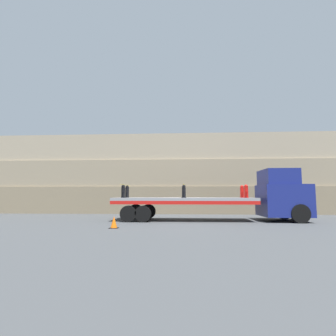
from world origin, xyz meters
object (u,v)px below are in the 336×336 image
(fire_hydrant_black_near_1, at_px, (184,191))
(traffic_cone, at_px, (114,222))
(fire_hydrant_black_far_1, at_px, (184,192))
(truck_cab, at_px, (284,195))
(fire_hydrant_black_near_0, at_px, (123,191))
(fire_hydrant_black_far_0, at_px, (127,192))
(flatbed_trailer, at_px, (174,202))
(fire_hydrant_red_near_2, at_px, (246,191))
(fire_hydrant_red_far_2, at_px, (242,192))

(fire_hydrant_black_near_1, distance_m, traffic_cone, 4.92)
(fire_hydrant_black_near_1, height_order, fire_hydrant_black_far_1, same)
(fire_hydrant_black_near_1, bearing_deg, truck_cab, 5.25)
(fire_hydrant_black_near_0, relative_size, fire_hydrant_black_far_0, 1.00)
(truck_cab, xyz_separation_m, flatbed_trailer, (-6.54, 0.00, -0.42))
(flatbed_trailer, bearing_deg, fire_hydrant_red_near_2, -7.36)
(fire_hydrant_black_far_0, height_order, fire_hydrant_red_far_2, same)
(fire_hydrant_black_far_1, distance_m, fire_hydrant_red_near_2, 3.79)
(fire_hydrant_black_far_0, relative_size, fire_hydrant_black_near_1, 1.00)
(flatbed_trailer, bearing_deg, traffic_cone, -123.92)
(fire_hydrant_black_far_1, distance_m, fire_hydrant_red_far_2, 3.63)
(fire_hydrant_black_near_1, height_order, traffic_cone, fire_hydrant_black_near_1)
(flatbed_trailer, height_order, fire_hydrant_black_near_0, fire_hydrant_black_near_0)
(truck_cab, bearing_deg, fire_hydrant_black_near_0, -176.74)
(fire_hydrant_red_near_2, height_order, fire_hydrant_red_far_2, same)
(fire_hydrant_black_near_0, distance_m, fire_hydrant_black_far_0, 1.09)
(flatbed_trailer, height_order, fire_hydrant_black_near_1, fire_hydrant_black_near_1)
(flatbed_trailer, xyz_separation_m, traffic_cone, (-2.65, -3.94, -0.83))
(fire_hydrant_black_far_0, distance_m, fire_hydrant_black_far_1, 3.63)
(flatbed_trailer, xyz_separation_m, fire_hydrant_black_far_0, (-3.03, 0.55, 0.64))
(fire_hydrant_black_near_0, bearing_deg, fire_hydrant_red_far_2, 8.56)
(truck_cab, height_order, fire_hydrant_black_far_0, truck_cab)
(fire_hydrant_black_far_0, bearing_deg, fire_hydrant_red_far_2, 0.00)
(flatbed_trailer, bearing_deg, fire_hydrant_black_near_1, -42.46)
(truck_cab, bearing_deg, fire_hydrant_red_far_2, 166.75)
(flatbed_trailer, bearing_deg, truck_cab, 0.00)
(traffic_cone, bearing_deg, flatbed_trailer, 56.08)
(flatbed_trailer, xyz_separation_m, fire_hydrant_black_far_1, (0.60, 0.55, 0.64))
(truck_cab, bearing_deg, flatbed_trailer, 180.00)
(fire_hydrant_red_far_2, relative_size, traffic_cone, 1.40)
(flatbed_trailer, relative_size, fire_hydrant_red_near_2, 10.96)
(fire_hydrant_black_far_1, height_order, traffic_cone, fire_hydrant_black_far_1)
(fire_hydrant_black_near_0, distance_m, fire_hydrant_red_far_2, 7.34)
(flatbed_trailer, relative_size, fire_hydrant_black_far_0, 10.96)
(truck_cab, relative_size, fire_hydrant_red_far_2, 3.94)
(traffic_cone, bearing_deg, fire_hydrant_red_near_2, 26.27)
(flatbed_trailer, xyz_separation_m, fire_hydrant_red_near_2, (4.22, -0.55, 0.64))
(truck_cab, relative_size, traffic_cone, 5.53)
(fire_hydrant_black_near_0, bearing_deg, truck_cab, 3.26)
(fire_hydrant_black_near_0, height_order, fire_hydrant_red_near_2, same)
(fire_hydrant_black_far_1, bearing_deg, traffic_cone, -125.89)
(fire_hydrant_black_near_0, relative_size, fire_hydrant_black_far_1, 1.00)
(fire_hydrant_black_near_0, height_order, fire_hydrant_black_near_1, same)
(flatbed_trailer, bearing_deg, fire_hydrant_red_far_2, 7.36)
(fire_hydrant_black_far_0, bearing_deg, fire_hydrant_black_near_0, -90.00)
(fire_hydrant_red_far_2, bearing_deg, flatbed_trailer, -172.64)
(fire_hydrant_red_near_2, bearing_deg, flatbed_trailer, 172.64)
(fire_hydrant_black_far_0, height_order, fire_hydrant_black_far_1, same)
(flatbed_trailer, height_order, fire_hydrant_black_far_1, fire_hydrant_black_far_1)
(fire_hydrant_black_near_1, bearing_deg, flatbed_trailer, 137.54)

